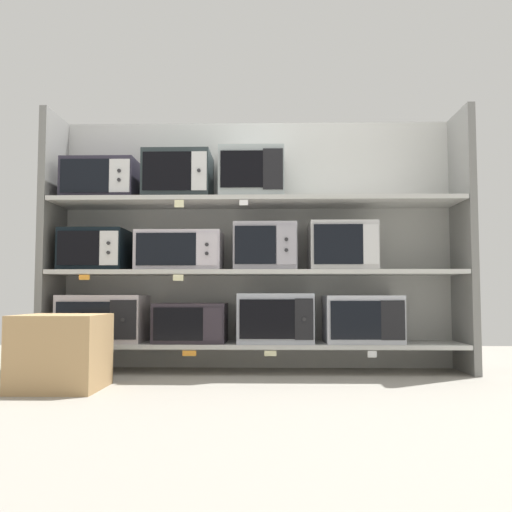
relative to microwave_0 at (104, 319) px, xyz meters
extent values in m
cube|color=gray|center=(1.05, -1.00, -0.37)|extent=(6.77, 6.00, 0.02)
cube|color=#B2B2AD|center=(1.05, 0.24, 0.53)|extent=(2.97, 0.04, 1.78)
cube|color=slate|center=(-0.37, 0.00, 0.53)|extent=(0.05, 0.43, 1.78)
cube|color=slate|center=(2.46, 0.00, 0.53)|extent=(0.05, 0.43, 1.78)
cube|color=beige|center=(1.05, 0.00, -0.18)|extent=(2.77, 0.43, 0.03)
cube|color=#BEB2B5|center=(0.00, 0.00, 0.00)|extent=(0.56, 0.37, 0.32)
cube|color=black|center=(-0.08, -0.19, 0.00)|extent=(0.35, 0.01, 0.23)
cube|color=black|center=(0.18, -0.19, 0.00)|extent=(0.17, 0.01, 0.26)
cylinder|color=#262628|center=(0.18, -0.20, 0.00)|extent=(0.02, 0.01, 0.02)
cube|color=#2D262E|center=(0.60, 0.00, -0.03)|extent=(0.48, 0.38, 0.27)
cube|color=black|center=(0.54, -0.19, -0.03)|extent=(0.33, 0.01, 0.21)
cube|color=#2D262E|center=(0.77, -0.19, -0.03)|extent=(0.13, 0.01, 0.21)
cube|color=#9CA2AE|center=(1.18, 0.00, 0.01)|extent=(0.51, 0.41, 0.33)
cube|color=black|center=(1.12, -0.21, 0.01)|extent=(0.36, 0.01, 0.25)
cube|color=black|center=(1.36, -0.21, 0.01)|extent=(0.12, 0.01, 0.27)
cylinder|color=#262628|center=(1.36, -0.22, 0.01)|extent=(0.02, 0.01, 0.02)
cube|color=#B3B6C0|center=(1.77, 0.00, 0.00)|extent=(0.51, 0.38, 0.32)
cube|color=black|center=(1.69, -0.19, 0.00)|extent=(0.32, 0.01, 0.25)
cube|color=black|center=(1.93, -0.19, 0.00)|extent=(0.15, 0.01, 0.25)
cube|color=orange|center=(0.62, -0.22, -0.21)|extent=(0.09, 0.00, 0.03)
cube|color=beige|center=(1.14, -0.22, -0.21)|extent=(0.08, 0.00, 0.03)
cube|color=white|center=(1.79, -0.22, -0.22)|extent=(0.06, 0.00, 0.04)
cube|color=beige|center=(1.05, 0.00, 0.31)|extent=(2.77, 0.43, 0.03)
cube|color=black|center=(-0.07, 0.00, 0.47)|extent=(0.43, 0.35, 0.28)
cube|color=black|center=(-0.12, -0.18, 0.47)|extent=(0.28, 0.01, 0.23)
cube|color=silver|center=(0.08, -0.18, 0.47)|extent=(0.12, 0.01, 0.23)
cylinder|color=#262628|center=(0.08, -0.19, 0.44)|extent=(0.02, 0.01, 0.02)
cylinder|color=#262628|center=(0.08, -0.19, 0.50)|extent=(0.02, 0.01, 0.02)
cube|color=#BEB7C1|center=(0.52, 0.00, 0.46)|extent=(0.57, 0.35, 0.27)
cube|color=black|center=(0.46, -0.18, 0.46)|extent=(0.40, 0.01, 0.22)
cube|color=#BEB7C1|center=(0.73, -0.18, 0.46)|extent=(0.14, 0.01, 0.21)
cylinder|color=#262628|center=(0.73, -0.19, 0.43)|extent=(0.02, 0.01, 0.02)
cylinder|color=#262628|center=(0.73, -0.19, 0.49)|extent=(0.02, 0.01, 0.02)
cube|color=#9D9AA4|center=(1.11, 0.00, 0.49)|extent=(0.42, 0.37, 0.32)
cube|color=black|center=(1.05, -0.19, 0.49)|extent=(0.27, 0.01, 0.25)
cube|color=#9D9AA4|center=(1.25, -0.19, 0.49)|extent=(0.13, 0.01, 0.26)
cylinder|color=#262628|center=(1.25, -0.19, 0.45)|extent=(0.02, 0.01, 0.02)
cylinder|color=#262628|center=(1.25, -0.19, 0.52)|extent=(0.02, 0.01, 0.02)
cube|color=#B7B6B5|center=(1.63, 0.00, 0.49)|extent=(0.45, 0.41, 0.32)
cube|color=black|center=(1.59, -0.21, 0.49)|extent=(0.32, 0.01, 0.26)
cube|color=silver|center=(1.80, -0.21, 0.49)|extent=(0.10, 0.01, 0.26)
cube|color=orange|center=(-0.07, -0.22, 0.28)|extent=(0.07, 0.00, 0.03)
cube|color=beige|center=(0.55, -0.22, 0.27)|extent=(0.07, 0.00, 0.04)
cube|color=beige|center=(1.05, 0.00, 0.80)|extent=(2.77, 0.43, 0.03)
cube|color=#2B2836|center=(-0.03, 0.00, 0.96)|extent=(0.50, 0.33, 0.28)
cube|color=black|center=(-0.10, -0.16, 0.96)|extent=(0.33, 0.01, 0.23)
cube|color=silver|center=(0.14, -0.16, 0.96)|extent=(0.14, 0.01, 0.22)
cylinder|color=#262628|center=(0.14, -0.17, 0.93)|extent=(0.02, 0.01, 0.02)
cylinder|color=#262628|center=(0.14, -0.17, 0.99)|extent=(0.02, 0.01, 0.02)
cube|color=#273133|center=(0.51, 0.00, 0.98)|extent=(0.45, 0.39, 0.33)
cube|color=black|center=(0.46, -0.20, 0.98)|extent=(0.32, 0.01, 0.26)
cube|color=silver|center=(0.67, -0.19, 0.98)|extent=(0.10, 0.01, 0.26)
cylinder|color=#262628|center=(0.67, -0.20, 0.98)|extent=(0.02, 0.01, 0.02)
cube|color=#99A4A6|center=(1.02, 0.00, 0.99)|extent=(0.44, 0.42, 0.34)
cube|color=black|center=(0.96, -0.21, 0.99)|extent=(0.28, 0.01, 0.25)
cube|color=black|center=(1.16, -0.21, 0.99)|extent=(0.13, 0.01, 0.27)
cube|color=beige|center=(0.55, -0.22, 0.76)|extent=(0.06, 0.00, 0.05)
cube|color=white|center=(0.97, -0.22, 0.76)|extent=(0.06, 0.00, 0.04)
cube|color=tan|center=(-0.01, -0.75, -0.15)|extent=(0.46, 0.46, 0.41)
camera|label=1|loc=(1.14, -3.89, 0.16)|focal=39.89mm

